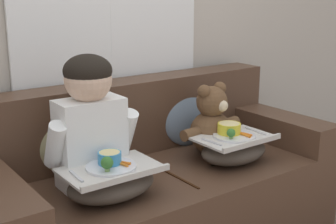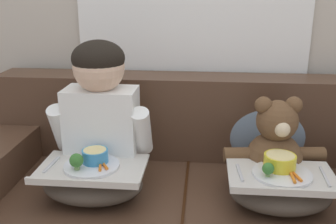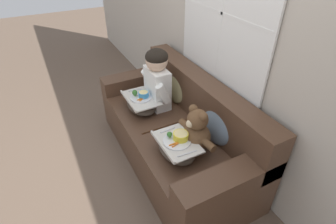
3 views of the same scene
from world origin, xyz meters
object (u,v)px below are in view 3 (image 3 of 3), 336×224
(lap_tray_child, at_px, (141,103))
(lap_tray_teddy, at_px, (177,147))
(child_figure, at_px, (157,76))
(teddy_bear, at_px, (196,132))
(throw_pillow_behind_teddy, at_px, (219,123))
(couch, at_px, (177,133))
(throw_pillow_behind_child, at_px, (176,85))

(lap_tray_child, bearing_deg, lap_tray_teddy, 0.11)
(child_figure, xyz_separation_m, teddy_bear, (0.77, -0.00, -0.18))
(teddy_bear, xyz_separation_m, lap_tray_teddy, (-0.00, -0.19, -0.09))
(throw_pillow_behind_teddy, relative_size, lap_tray_teddy, 0.99)
(couch, xyz_separation_m, lap_tray_child, (-0.39, -0.23, 0.22))
(child_figure, bearing_deg, lap_tray_teddy, -13.80)
(throw_pillow_behind_child, xyz_separation_m, teddy_bear, (0.77, -0.24, -0.02))
(couch, relative_size, teddy_bear, 4.41)
(throw_pillow_behind_teddy, height_order, lap_tray_teddy, throw_pillow_behind_teddy)
(throw_pillow_behind_teddy, relative_size, teddy_bear, 0.93)
(lap_tray_teddy, bearing_deg, lap_tray_child, -179.89)
(couch, xyz_separation_m, throw_pillow_behind_child, (-0.39, 0.20, 0.33))
(couch, relative_size, throw_pillow_behind_teddy, 4.75)
(teddy_bear, xyz_separation_m, lap_tray_child, (-0.77, -0.19, -0.09))
(couch, distance_m, lap_tray_child, 0.50)
(couch, xyz_separation_m, child_figure, (-0.39, -0.04, 0.49))
(throw_pillow_behind_teddy, height_order, lap_tray_child, throw_pillow_behind_teddy)
(couch, height_order, teddy_bear, couch)
(throw_pillow_behind_teddy, distance_m, child_figure, 0.82)
(throw_pillow_behind_child, distance_m, throw_pillow_behind_teddy, 0.77)
(teddy_bear, bearing_deg, couch, 174.14)
(child_figure, height_order, lap_tray_teddy, child_figure)
(couch, height_order, throw_pillow_behind_teddy, couch)
(lap_tray_child, bearing_deg, throw_pillow_behind_child, 89.98)
(throw_pillow_behind_child, distance_m, child_figure, 0.28)
(couch, height_order, lap_tray_teddy, couch)
(child_figure, distance_m, lap_tray_child, 0.33)
(throw_pillow_behind_teddy, distance_m, lap_tray_teddy, 0.43)
(couch, distance_m, child_figure, 0.63)
(throw_pillow_behind_child, bearing_deg, throw_pillow_behind_teddy, 0.00)
(teddy_bear, distance_m, lap_tray_child, 0.80)
(throw_pillow_behind_child, bearing_deg, teddy_bear, -16.90)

